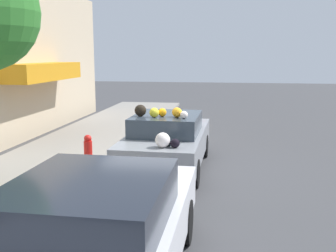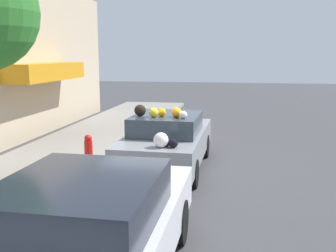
# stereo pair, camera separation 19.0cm
# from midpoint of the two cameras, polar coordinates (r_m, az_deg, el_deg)

# --- Properties ---
(ground_plane) EXTENTS (60.00, 60.00, 0.00)m
(ground_plane) POSITION_cam_midpoint_polar(r_m,az_deg,el_deg) (9.60, -1.39, -6.14)
(ground_plane) COLOR #424244
(sidewalk_curb) EXTENTS (24.00, 3.20, 0.13)m
(sidewalk_curb) POSITION_cam_midpoint_polar(r_m,az_deg,el_deg) (10.39, -16.26, -4.91)
(sidewalk_curb) COLOR gray
(sidewalk_curb) RESTS_ON ground
(fire_hydrant) EXTENTS (0.20, 0.20, 0.70)m
(fire_hydrant) POSITION_cam_midpoint_polar(r_m,az_deg,el_deg) (9.69, -12.07, -3.32)
(fire_hydrant) COLOR red
(fire_hydrant) RESTS_ON sidewalk_curb
(art_car) EXTENTS (4.08, 1.78, 1.61)m
(art_car) POSITION_cam_midpoint_polar(r_m,az_deg,el_deg) (9.37, -0.60, -2.03)
(art_car) COLOR gray
(art_car) RESTS_ON ground
(parked_car_plain) EXTENTS (4.34, 1.89, 1.42)m
(parked_car_plain) POSITION_cam_midpoint_polar(r_m,az_deg,el_deg) (4.67, -11.51, -14.98)
(parked_car_plain) COLOR silver
(parked_car_plain) RESTS_ON ground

